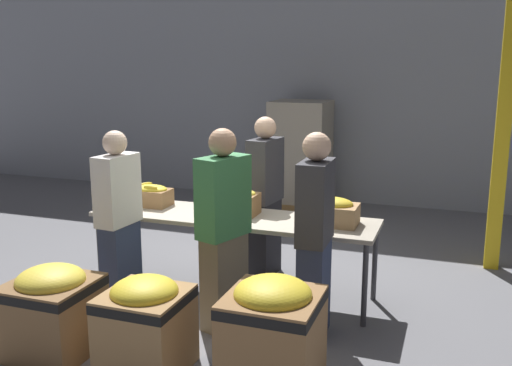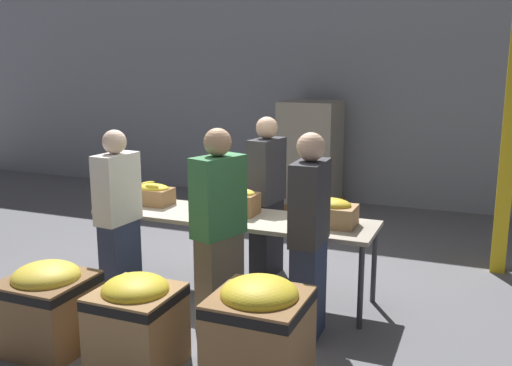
% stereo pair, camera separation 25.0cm
% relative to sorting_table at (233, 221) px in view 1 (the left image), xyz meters
% --- Properties ---
extents(ground_plane, '(30.00, 30.00, 0.00)m').
position_rel_sorting_table_xyz_m(ground_plane, '(0.00, 0.00, -0.74)').
color(ground_plane, slate).
extents(wall_back, '(16.00, 0.08, 4.00)m').
position_rel_sorting_table_xyz_m(wall_back, '(0.00, 4.16, 1.26)').
color(wall_back, '#9399A3').
rests_on(wall_back, ground_plane).
extents(sorting_table, '(2.79, 0.72, 0.80)m').
position_rel_sorting_table_xyz_m(sorting_table, '(0.00, 0.00, 0.00)').
color(sorting_table, '#B2A893').
rests_on(sorting_table, ground_plane).
extents(banana_box_0, '(0.39, 0.29, 0.24)m').
position_rel_sorting_table_xyz_m(banana_box_0, '(-0.95, 0.09, 0.17)').
color(banana_box_0, olive).
rests_on(banana_box_0, sorting_table).
extents(banana_box_1, '(0.40, 0.27, 0.27)m').
position_rel_sorting_table_xyz_m(banana_box_1, '(0.02, 0.07, 0.19)').
color(banana_box_1, olive).
rests_on(banana_box_1, sorting_table).
extents(banana_box_2, '(0.47, 0.32, 0.27)m').
position_rel_sorting_table_xyz_m(banana_box_2, '(0.96, 0.03, 0.18)').
color(banana_box_2, tan).
rests_on(banana_box_2, sorting_table).
extents(volunteer_0, '(0.37, 0.51, 1.73)m').
position_rel_sorting_table_xyz_m(volunteer_0, '(0.20, -0.71, 0.12)').
color(volunteer_0, '#6B604C').
rests_on(volunteer_0, ground_plane).
extents(volunteer_1, '(0.26, 0.46, 1.65)m').
position_rel_sorting_table_xyz_m(volunteer_1, '(-0.91, -0.58, 0.08)').
color(volunteer_1, '#2D3856').
rests_on(volunteer_1, ground_plane).
extents(volunteer_2, '(0.29, 0.48, 1.70)m').
position_rel_sorting_table_xyz_m(volunteer_2, '(0.12, 0.61, 0.10)').
color(volunteer_2, black).
rests_on(volunteer_2, ground_plane).
extents(volunteer_3, '(0.24, 0.46, 1.72)m').
position_rel_sorting_table_xyz_m(volunteer_3, '(0.96, -0.59, 0.11)').
color(volunteer_3, '#2D3856').
rests_on(volunteer_3, ground_plane).
extents(donation_bin_0, '(0.63, 0.63, 0.71)m').
position_rel_sorting_table_xyz_m(donation_bin_0, '(-0.89, -1.57, -0.37)').
color(donation_bin_0, olive).
rests_on(donation_bin_0, ground_plane).
extents(donation_bin_1, '(0.59, 0.59, 0.73)m').
position_rel_sorting_table_xyz_m(donation_bin_1, '(-0.06, -1.57, -0.36)').
color(donation_bin_1, '#A37A4C').
rests_on(donation_bin_1, ground_plane).
extents(donation_bin_2, '(0.62, 0.62, 0.85)m').
position_rel_sorting_table_xyz_m(donation_bin_2, '(0.91, -1.57, -0.29)').
color(donation_bin_2, olive).
rests_on(donation_bin_2, ground_plane).
extents(support_pillar, '(0.15, 0.15, 4.00)m').
position_rel_sorting_table_xyz_m(support_pillar, '(2.45, 1.64, 1.26)').
color(support_pillar, gold).
rests_on(support_pillar, ground_plane).
extents(pallet_stack_0, '(0.92, 0.92, 1.67)m').
position_rel_sorting_table_xyz_m(pallet_stack_0, '(-0.28, 3.52, 0.08)').
color(pallet_stack_0, olive).
rests_on(pallet_stack_0, ground_plane).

